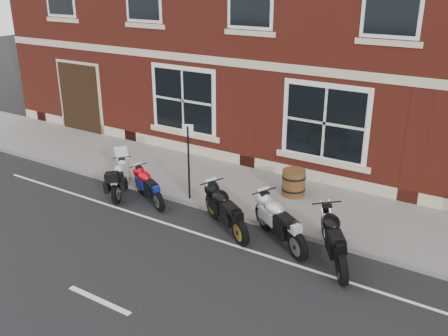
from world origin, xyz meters
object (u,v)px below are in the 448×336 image
at_px(moto_sport_red, 149,185).
at_px(barrel_planter, 294,183).
at_px(moto_naked_black, 336,237).
at_px(parking_sign, 188,157).
at_px(moto_sport_black, 227,208).
at_px(moto_sport_silver, 281,220).
at_px(moto_touring_silver, 122,177).

height_order(moto_sport_red, barrel_planter, barrel_planter).
bearing_deg(moto_naked_black, parking_sign, 138.44).
bearing_deg(moto_sport_black, moto_sport_silver, -51.90).
distance_m(moto_touring_silver, moto_sport_silver, 5.11).
height_order(moto_touring_silver, moto_naked_black, moto_touring_silver).
xyz_separation_m(moto_touring_silver, moto_sport_silver, (5.10, -0.12, 0.08)).
bearing_deg(moto_sport_silver, moto_sport_black, 129.59).
height_order(moto_sport_silver, barrel_planter, moto_sport_silver).
bearing_deg(barrel_planter, moto_touring_silver, -152.43).
bearing_deg(moto_sport_silver, moto_touring_silver, 122.42).
bearing_deg(moto_naked_black, barrel_planter, 98.75).
height_order(moto_sport_black, moto_sport_silver, moto_sport_silver).
distance_m(moto_sport_red, barrel_planter, 4.01).
bearing_deg(moto_touring_silver, barrel_planter, -3.39).
xyz_separation_m(moto_touring_silver, moto_sport_red, (1.03, -0.02, -0.01)).
bearing_deg(moto_sport_silver, parking_sign, 112.21).
bearing_deg(moto_sport_black, parking_sign, 97.73).
bearing_deg(moto_sport_red, moto_naked_black, -64.38).
bearing_deg(moto_touring_silver, moto_sport_red, -32.07).
height_order(moto_sport_black, barrel_planter, moto_sport_black).
relative_size(moto_sport_black, moto_sport_silver, 1.00).
xyz_separation_m(moto_sport_black, barrel_planter, (0.62, 2.52, -0.08)).
xyz_separation_m(moto_sport_red, moto_naked_black, (5.45, -0.19, 0.11)).
height_order(moto_naked_black, barrel_planter, moto_naked_black).
relative_size(moto_touring_silver, moto_sport_black, 0.85).
relative_size(moto_sport_black, barrel_planter, 2.60).
height_order(moto_sport_black, moto_naked_black, moto_naked_black).
relative_size(moto_sport_red, parking_sign, 0.81).
bearing_deg(parking_sign, moto_sport_black, -45.33).
xyz_separation_m(moto_sport_silver, parking_sign, (-3.10, 0.64, 0.77)).
xyz_separation_m(moto_sport_black, moto_naked_black, (2.77, 0.05, 0.02)).
bearing_deg(moto_naked_black, moto_sport_silver, 144.01).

